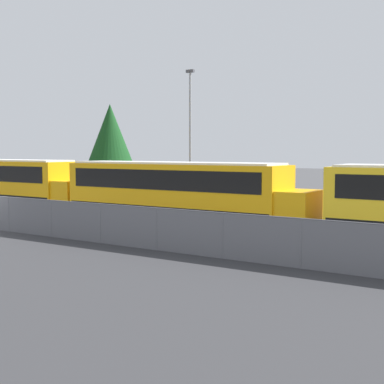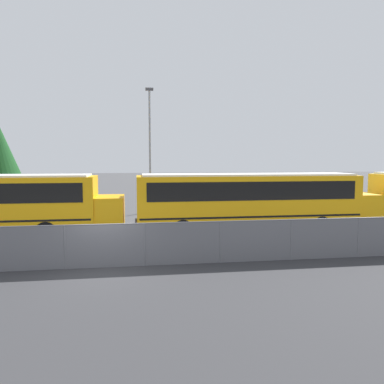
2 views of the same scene
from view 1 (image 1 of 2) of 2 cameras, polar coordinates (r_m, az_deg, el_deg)
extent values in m
cylinder|color=slate|center=(27.60, -18.94, -2.28)|extent=(0.07, 0.07, 1.69)
cylinder|color=slate|center=(25.29, -14.75, -2.77)|extent=(0.07, 0.07, 1.69)
cylinder|color=slate|center=(23.15, -9.75, -3.34)|extent=(0.07, 0.07, 1.69)
cylinder|color=slate|center=(21.23, -3.78, -3.99)|extent=(0.07, 0.07, 1.69)
cylinder|color=slate|center=(19.58, 3.30, -4.69)|extent=(0.07, 0.07, 1.69)
cylinder|color=slate|center=(18.28, 11.55, -5.43)|extent=(0.07, 0.07, 1.69)
cube|color=orange|center=(37.96, -19.79, 1.07)|extent=(12.29, 2.58, 2.74)
cube|color=black|center=(37.93, -19.82, 1.98)|extent=(11.31, 2.62, 0.99)
cube|color=black|center=(38.01, -19.76, -0.08)|extent=(12.04, 2.61, 0.10)
cube|color=orange|center=(32.76, -12.52, -0.22)|extent=(1.47, 2.38, 1.64)
cylinder|color=black|center=(35.87, -14.58, -1.18)|extent=(1.08, 0.28, 1.08)
cylinder|color=black|center=(34.35, -17.48, -1.48)|extent=(1.08, 0.28, 1.08)
cube|color=orange|center=(27.48, -2.04, 0.16)|extent=(12.29, 2.58, 2.74)
cube|color=black|center=(27.44, -2.04, 1.42)|extent=(11.31, 2.62, 0.99)
cube|color=black|center=(27.55, -2.03, -1.43)|extent=(12.04, 2.61, 0.10)
cube|color=orange|center=(24.22, 11.37, -1.79)|extent=(1.47, 2.38, 1.64)
cube|color=black|center=(31.56, -11.25, -1.59)|extent=(0.12, 2.58, 0.24)
cube|color=silver|center=(27.41, -2.05, 3.12)|extent=(11.67, 2.32, 0.10)
cylinder|color=black|center=(26.64, 6.15, -2.95)|extent=(1.08, 0.28, 1.08)
cylinder|color=black|center=(24.60, 3.65, -3.55)|extent=(1.08, 0.28, 1.08)
cylinder|color=black|center=(30.85, -6.55, -1.95)|extent=(1.08, 0.28, 1.08)
cylinder|color=black|center=(29.10, -9.51, -2.37)|extent=(1.08, 0.28, 1.08)
cube|color=black|center=(24.09, 14.66, -3.49)|extent=(0.12, 2.58, 0.24)
cylinder|color=black|center=(22.34, 19.51, -4.60)|extent=(1.08, 0.28, 1.08)
cylinder|color=gray|center=(37.95, -0.19, 5.53)|extent=(0.16, 0.16, 9.38)
cube|color=#47474C|center=(38.35, -0.20, 12.77)|extent=(0.60, 0.24, 0.20)
cylinder|color=#51381E|center=(51.98, -8.67, 1.53)|extent=(0.44, 0.44, 2.77)
cone|color=#144219|center=(51.94, -8.72, 6.17)|extent=(4.35, 4.35, 5.65)
camera|label=2|loc=(22.11, -51.00, 3.43)|focal=35.00mm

